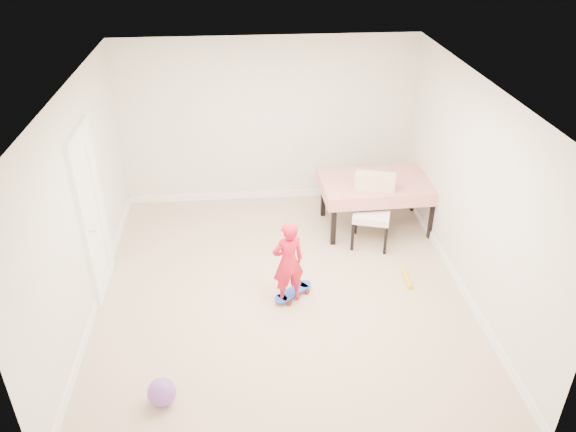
{
  "coord_description": "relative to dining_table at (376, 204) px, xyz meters",
  "views": [
    {
      "loc": [
        -0.43,
        -5.65,
        4.33
      ],
      "look_at": [
        0.1,
        0.2,
        0.95
      ],
      "focal_mm": 35.0,
      "sensor_mm": 36.0,
      "label": 1
    }
  ],
  "objects": [
    {
      "name": "baseboard_left",
      "position": [
        -3.75,
        -1.43,
        -0.32
      ],
      "size": [
        0.02,
        5.0,
        0.12
      ],
      "primitive_type": "cube",
      "color": "white",
      "rests_on": "ground"
    },
    {
      "name": "foam_toy",
      "position": [
        0.11,
        -1.39,
        -0.35
      ],
      "size": [
        0.08,
        0.4,
        0.06
      ],
      "primitive_type": "cylinder",
      "rotation": [
        1.57,
        0.0,
        -0.04
      ],
      "color": "yellow",
      "rests_on": "ground"
    },
    {
      "name": "dining_chair",
      "position": [
        -0.18,
        -0.47,
        0.13
      ],
      "size": [
        0.72,
        0.77,
        1.02
      ],
      "primitive_type": null,
      "rotation": [
        0.0,
        0.0,
        -0.3
      ],
      "color": "silver",
      "rests_on": "ground"
    },
    {
      "name": "ground",
      "position": [
        -1.51,
        -1.43,
        -0.38
      ],
      "size": [
        5.0,
        5.0,
        0.0
      ],
      "primitive_type": "plane",
      "color": "tan",
      "rests_on": "ground"
    },
    {
      "name": "ceiling",
      "position": [
        -1.51,
        -1.43,
        2.2
      ],
      "size": [
        4.5,
        5.0,
        0.04
      ],
      "primitive_type": "cube",
      "color": "white",
      "rests_on": "wall_back"
    },
    {
      "name": "child",
      "position": [
        -1.45,
        -1.67,
        0.16
      ],
      "size": [
        0.45,
        0.36,
        1.08
      ],
      "primitive_type": "imported",
      "rotation": [
        0.0,
        0.0,
        3.42
      ],
      "color": "red",
      "rests_on": "ground"
    },
    {
      "name": "wall_front",
      "position": [
        -1.51,
        -3.91,
        0.92
      ],
      "size": [
        4.5,
        0.04,
        2.6
      ],
      "primitive_type": "cube",
      "color": "silver",
      "rests_on": "ground"
    },
    {
      "name": "baseboard_back",
      "position": [
        -1.51,
        1.06,
        -0.32
      ],
      "size": [
        4.5,
        0.02,
        0.12
      ],
      "primitive_type": "cube",
      "color": "white",
      "rests_on": "ground"
    },
    {
      "name": "wall_back",
      "position": [
        -1.51,
        1.05,
        0.92
      ],
      "size": [
        4.5,
        0.04,
        2.6
      ],
      "primitive_type": "cube",
      "color": "silver",
      "rests_on": "ground"
    },
    {
      "name": "door",
      "position": [
        -3.74,
        -1.13,
        0.65
      ],
      "size": [
        0.11,
        0.94,
        2.11
      ],
      "primitive_type": "cube",
      "color": "white",
      "rests_on": "ground"
    },
    {
      "name": "dining_table",
      "position": [
        0.0,
        0.0,
        0.0
      ],
      "size": [
        1.64,
        1.06,
        0.76
      ],
      "primitive_type": null,
      "rotation": [
        0.0,
        0.0,
        0.03
      ],
      "color": "red",
      "rests_on": "ground"
    },
    {
      "name": "skateboard",
      "position": [
        -1.38,
        -1.59,
        -0.34
      ],
      "size": [
        0.58,
        0.53,
        0.09
      ],
      "primitive_type": null,
      "rotation": [
        0.0,
        0.0,
        0.69
      ],
      "color": "blue",
      "rests_on": "ground"
    },
    {
      "name": "wall_left",
      "position": [
        -3.74,
        -1.43,
        0.92
      ],
      "size": [
        0.04,
        5.0,
        2.6
      ],
      "primitive_type": "cube",
      "color": "silver",
      "rests_on": "ground"
    },
    {
      "name": "wall_right",
      "position": [
        0.72,
        -1.43,
        0.92
      ],
      "size": [
        0.04,
        5.0,
        2.6
      ],
      "primitive_type": "cube",
      "color": "silver",
      "rests_on": "ground"
    },
    {
      "name": "baseboard_right",
      "position": [
        0.73,
        -1.43,
        -0.32
      ],
      "size": [
        0.02,
        5.0,
        0.12
      ],
      "primitive_type": "cube",
      "color": "white",
      "rests_on": "ground"
    },
    {
      "name": "balloon",
      "position": [
        -2.82,
        -3.14,
        -0.24
      ],
      "size": [
        0.28,
        0.28,
        0.28
      ],
      "primitive_type": "sphere",
      "color": "purple",
      "rests_on": "ground"
    }
  ]
}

